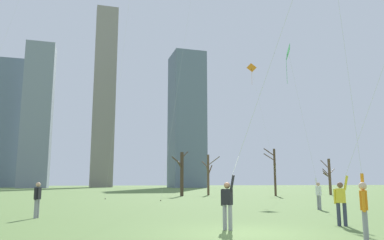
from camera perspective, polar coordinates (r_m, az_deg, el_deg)
name	(u,v)px	position (r m, az deg, el deg)	size (l,w,h in m)	color
ground_plane	(244,233)	(12.82, 7.91, -16.57)	(400.00, 400.00, 0.00)	#5B7A3D
kite_flyer_midfield_left_red	(252,128)	(13.18, 9.01, -1.27)	(3.30, 3.14, 11.31)	gray
kite_flyer_far_back_pink	(358,162)	(12.24, 23.91, -5.84)	(2.45, 3.46, 11.33)	gray
kite_flyer_midfield_center_green	(311,159)	(24.90, 17.60, -5.63)	(0.80, 4.27, 11.75)	gray
bystander_strolling_midfield	(37,198)	(19.08, -22.38, -10.87)	(0.30, 0.49, 1.62)	gray
distant_kite_drifting_right_yellow	(18,2)	(41.57, -24.83, 15.93)	(6.18, 3.44, 21.39)	yellow
distant_kite_drifting_left_orange	(253,76)	(42.82, 9.29, 6.54)	(2.92, 1.55, 14.91)	orange
bare_tree_center	(182,172)	(45.84, -1.58, -7.92)	(2.27, 2.27, 5.44)	#423326
bare_tree_right_of_center	(208,173)	(49.63, 2.50, -8.07)	(1.81, 2.86, 5.23)	brown
bare_tree_left_of_center	(329,176)	(53.36, 20.08, -7.95)	(2.86, 1.85, 4.73)	brown
bare_tree_rightmost	(274,170)	(47.74, 12.35, -7.40)	(0.90, 3.15, 5.92)	#4C3828
skyline_short_annex	(187,120)	(124.16, -0.80, 0.07)	(10.39, 11.75, 44.32)	slate
skyline_slender_spire	(104,95)	(138.16, -13.15, 3.76)	(7.68, 5.11, 65.23)	gray
skyline_squat_block	(12,122)	(138.63, -25.66, -0.29)	(9.48, 5.07, 42.89)	slate
skyline_mid_tower_right	(38,115)	(124.81, -22.36, 0.72)	(8.39, 9.34, 44.24)	gray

